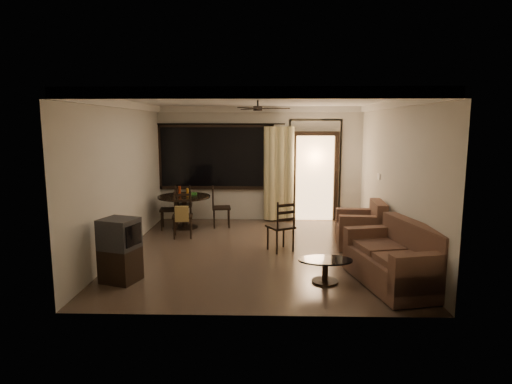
{
  "coord_description": "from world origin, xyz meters",
  "views": [
    {
      "loc": [
        0.17,
        -7.79,
        2.37
      ],
      "look_at": [
        -0.04,
        0.2,
        1.1
      ],
      "focal_mm": 30.0,
      "sensor_mm": 36.0,
      "label": 1
    }
  ],
  "objects_px": {
    "sofa": "(398,261)",
    "side_chair": "(281,236)",
    "dining_table": "(184,203)",
    "dining_chair_south": "(183,223)",
    "dining_chair_east": "(221,215)",
    "tv_cabinet": "(120,250)",
    "armchair": "(363,229)",
    "coffee_table": "(325,267)",
    "dining_chair_west": "(170,217)",
    "dining_chair_north": "(184,212)"
  },
  "relations": [
    {
      "from": "tv_cabinet",
      "to": "armchair",
      "type": "xyz_separation_m",
      "value": [
        4.09,
        1.95,
        -0.13
      ]
    },
    {
      "from": "coffee_table",
      "to": "dining_chair_north",
      "type": "bearing_deg",
      "value": 126.94
    },
    {
      "from": "side_chair",
      "to": "coffee_table",
      "type": "bearing_deg",
      "value": 82.44
    },
    {
      "from": "dining_chair_east",
      "to": "dining_chair_south",
      "type": "xyz_separation_m",
      "value": [
        -0.71,
        -0.97,
        0.02
      ]
    },
    {
      "from": "armchair",
      "to": "side_chair",
      "type": "relative_size",
      "value": 0.96
    },
    {
      "from": "dining_chair_east",
      "to": "dining_chair_north",
      "type": "bearing_deg",
      "value": 62.03
    },
    {
      "from": "dining_chair_south",
      "to": "tv_cabinet",
      "type": "xyz_separation_m",
      "value": [
        -0.44,
        -2.59,
        0.18
      ]
    },
    {
      "from": "dining_chair_west",
      "to": "dining_chair_north",
      "type": "distance_m",
      "value": 0.61
    },
    {
      "from": "armchair",
      "to": "dining_table",
      "type": "bearing_deg",
      "value": 162.62
    },
    {
      "from": "dining_table",
      "to": "dining_chair_south",
      "type": "height_order",
      "value": "dining_table"
    },
    {
      "from": "dining_chair_east",
      "to": "side_chair",
      "type": "height_order",
      "value": "side_chair"
    },
    {
      "from": "side_chair",
      "to": "dining_chair_south",
      "type": "bearing_deg",
      "value": -53.17
    },
    {
      "from": "dining_chair_east",
      "to": "side_chair",
      "type": "relative_size",
      "value": 0.97
    },
    {
      "from": "side_chair",
      "to": "dining_chair_north",
      "type": "bearing_deg",
      "value": -73.09
    },
    {
      "from": "dining_chair_north",
      "to": "coffee_table",
      "type": "bearing_deg",
      "value": 118.69
    },
    {
      "from": "sofa",
      "to": "coffee_table",
      "type": "bearing_deg",
      "value": 163.42
    },
    {
      "from": "tv_cabinet",
      "to": "side_chair",
      "type": "height_order",
      "value": "side_chair"
    },
    {
      "from": "dining_table",
      "to": "coffee_table",
      "type": "distance_m",
      "value": 4.41
    },
    {
      "from": "tv_cabinet",
      "to": "side_chair",
      "type": "xyz_separation_m",
      "value": [
        2.48,
        1.65,
        -0.2
      ]
    },
    {
      "from": "dining_chair_south",
      "to": "dining_chair_north",
      "type": "xyz_separation_m",
      "value": [
        -0.24,
        1.31,
        -0.02
      ]
    },
    {
      "from": "tv_cabinet",
      "to": "dining_chair_north",
      "type": "bearing_deg",
      "value": 104.95
    },
    {
      "from": "dining_table",
      "to": "armchair",
      "type": "bearing_deg",
      "value": -21.53
    },
    {
      "from": "armchair",
      "to": "coffee_table",
      "type": "height_order",
      "value": "armchair"
    },
    {
      "from": "dining_chair_south",
      "to": "side_chair",
      "type": "bearing_deg",
      "value": -32.84
    },
    {
      "from": "dining_chair_west",
      "to": "sofa",
      "type": "bearing_deg",
      "value": 42.77
    },
    {
      "from": "sofa",
      "to": "armchair",
      "type": "xyz_separation_m",
      "value": [
        -0.07,
        1.99,
        0.0
      ]
    },
    {
      "from": "sofa",
      "to": "side_chair",
      "type": "distance_m",
      "value": 2.39
    },
    {
      "from": "sofa",
      "to": "dining_chair_north",
      "type": "bearing_deg",
      "value": 122.82
    },
    {
      "from": "dining_chair_west",
      "to": "side_chair",
      "type": "xyz_separation_m",
      "value": [
        2.47,
        -1.66,
        0.01
      ]
    },
    {
      "from": "dining_chair_east",
      "to": "armchair",
      "type": "relative_size",
      "value": 1.01
    },
    {
      "from": "tv_cabinet",
      "to": "coffee_table",
      "type": "bearing_deg",
      "value": 18.56
    },
    {
      "from": "dining_chair_south",
      "to": "side_chair",
      "type": "xyz_separation_m",
      "value": [
        2.04,
        -0.94,
        -0.01
      ]
    },
    {
      "from": "dining_table",
      "to": "coffee_table",
      "type": "height_order",
      "value": "dining_table"
    },
    {
      "from": "dining_table",
      "to": "side_chair",
      "type": "bearing_deg",
      "value": -39.5
    },
    {
      "from": "dining_chair_east",
      "to": "dining_chair_south",
      "type": "bearing_deg",
      "value": 135.7
    },
    {
      "from": "dining_chair_north",
      "to": "armchair",
      "type": "xyz_separation_m",
      "value": [
        3.89,
        -1.94,
        0.08
      ]
    },
    {
      "from": "dining_chair_east",
      "to": "sofa",
      "type": "distance_m",
      "value": 4.7
    },
    {
      "from": "dining_chair_north",
      "to": "side_chair",
      "type": "xyz_separation_m",
      "value": [
        2.28,
        -2.24,
        0.01
      ]
    },
    {
      "from": "tv_cabinet",
      "to": "armchair",
      "type": "distance_m",
      "value": 4.53
    },
    {
      "from": "dining_chair_east",
      "to": "dining_chair_north",
      "type": "relative_size",
      "value": 1.0
    },
    {
      "from": "dining_table",
      "to": "sofa",
      "type": "xyz_separation_m",
      "value": [
        3.85,
        -3.48,
        -0.23
      ]
    },
    {
      "from": "dining_table",
      "to": "armchair",
      "type": "xyz_separation_m",
      "value": [
        3.77,
        -1.49,
        -0.22
      ]
    },
    {
      "from": "dining_chair_west",
      "to": "dining_chair_east",
      "type": "distance_m",
      "value": 1.16
    },
    {
      "from": "dining_chair_west",
      "to": "dining_chair_south",
      "type": "distance_m",
      "value": 0.84
    },
    {
      "from": "dining_chair_east",
      "to": "armchair",
      "type": "height_order",
      "value": "dining_chair_east"
    },
    {
      "from": "side_chair",
      "to": "dining_table",
      "type": "bearing_deg",
      "value": -68.08
    },
    {
      "from": "dining_chair_north",
      "to": "sofa",
      "type": "bearing_deg",
      "value": 126.92
    },
    {
      "from": "dining_chair_east",
      "to": "sofa",
      "type": "relative_size",
      "value": 0.51
    },
    {
      "from": "dining_chair_east",
      "to": "armchair",
      "type": "xyz_separation_m",
      "value": [
        2.94,
        -1.61,
        0.08
      ]
    },
    {
      "from": "dining_table",
      "to": "dining_chair_south",
      "type": "relative_size",
      "value": 1.26
    }
  ]
}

